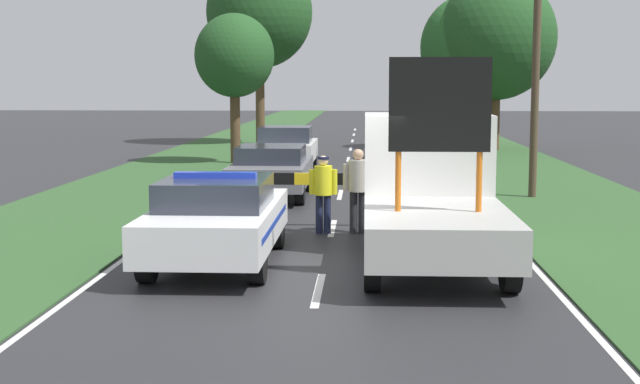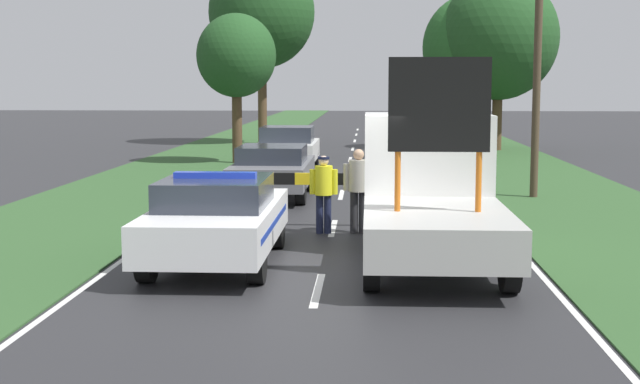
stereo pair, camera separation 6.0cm
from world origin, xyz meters
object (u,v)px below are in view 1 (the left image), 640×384
object	(u,v)px
road_barrier	(320,182)
queued_car_wagon_maroon	(398,139)
pedestrian_civilian	(358,184)
roadside_tree_mid_left	(471,48)
police_officer	(323,187)
traffic_cone_centre_front	(405,209)
queued_car_suv_grey	(272,170)
queued_car_van_white	(286,148)
utility_pole	(536,72)
roadside_tree_near_left	(497,38)
work_truck	(430,191)
traffic_cone_near_police	(204,220)
roadside_tree_mid_right	(259,13)
police_car	(217,218)
roadside_tree_near_right	(234,56)

from	to	relation	value
road_barrier	queued_car_wagon_maroon	world-z (taller)	queued_car_wagon_maroon
pedestrian_civilian	roadside_tree_mid_left	distance (m)	23.41
police_officer	traffic_cone_centre_front	xyz separation A→B (m)	(1.70, 1.63, -0.65)
pedestrian_civilian	queued_car_wagon_maroon	world-z (taller)	pedestrian_civilian
queued_car_suv_grey	queued_car_van_white	xyz separation A→B (m)	(-0.25, 6.93, 0.06)
traffic_cone_centre_front	roadside_tree_mid_left	size ratio (longest dim) A/B	0.08
road_barrier	queued_car_wagon_maroon	bearing A→B (deg)	88.28
road_barrier	traffic_cone_centre_front	xyz separation A→B (m)	(1.81, 0.87, -0.66)
utility_pole	queued_car_van_white	bearing A→B (deg)	136.66
road_barrier	roadside_tree_near_left	world-z (taller)	roadside_tree_near_left
work_truck	queued_car_suv_grey	xyz separation A→B (m)	(-3.53, 8.07, -0.44)
utility_pole	traffic_cone_near_police	bearing A→B (deg)	-141.61
pedestrian_civilian	roadside_tree_mid_right	distance (m)	26.56
roadside_tree_mid_left	utility_pole	world-z (taller)	roadside_tree_mid_left
roadside_tree_near_left	pedestrian_civilian	bearing A→B (deg)	-104.83
road_barrier	queued_car_van_white	distance (m)	11.78
queued_car_van_white	roadside_tree_mid_right	distance (m)	14.53
police_officer	traffic_cone_near_police	distance (m)	2.44
police_officer	pedestrian_civilian	distance (m)	0.70
police_officer	queued_car_suv_grey	xyz separation A→B (m)	(-1.61, 5.48, -0.19)
police_car	pedestrian_civilian	size ratio (longest dim) A/B	2.83
queued_car_suv_grey	roadside_tree_near_left	size ratio (longest dim) A/B	0.59
roadside_tree_near_left	roadside_tree_mid_right	xyz separation A→B (m)	(-10.78, 3.60, 1.39)
roadside_tree_near_left	roadside_tree_mid_right	bearing A→B (deg)	161.55
road_barrier	queued_car_suv_grey	distance (m)	4.95
queued_car_wagon_maroon	roadside_tree_mid_right	xyz separation A→B (m)	(-6.42, 7.64, 5.57)
roadside_tree_near_right	roadside_tree_near_left	bearing A→B (deg)	33.05
police_officer	traffic_cone_near_police	world-z (taller)	police_officer
traffic_cone_centre_front	queued_car_suv_grey	distance (m)	5.09
pedestrian_civilian	queued_car_wagon_maroon	size ratio (longest dim) A/B	0.37
traffic_cone_centre_front	roadside_tree_near_right	distance (m)	15.17
work_truck	roadside_tree_near_right	size ratio (longest dim) A/B	0.96
queued_car_wagon_maroon	roadside_tree_near_left	size ratio (longest dim) A/B	0.59
pedestrian_civilian	queued_car_van_white	distance (m)	12.58
police_officer	queued_car_van_white	size ratio (longest dim) A/B	0.39
roadside_tree_near_left	roadside_tree_near_right	world-z (taller)	roadside_tree_near_left
queued_car_van_white	utility_pole	world-z (taller)	utility_pole
traffic_cone_near_police	traffic_cone_centre_front	bearing A→B (deg)	24.29
roadside_tree_near_right	roadside_tree_mid_left	world-z (taller)	roadside_tree_mid_left
road_barrier	roadside_tree_mid_left	size ratio (longest dim) A/B	0.45
queued_car_suv_grey	traffic_cone_near_police	bearing A→B (deg)	82.51
roadside_tree_near_left	roadside_tree_mid_left	size ratio (longest dim) A/B	1.11
road_barrier	queued_car_wagon_maroon	xyz separation A→B (m)	(2.25, 17.23, -0.20)
traffic_cone_near_police	utility_pole	size ratio (longest dim) A/B	0.09
traffic_cone_centre_front	roadside_tree_mid_right	size ratio (longest dim) A/B	0.06
police_car	traffic_cone_near_police	world-z (taller)	police_car
traffic_cone_centre_front	police_officer	bearing A→B (deg)	-136.24
queued_car_wagon_maroon	roadside_tree_mid_left	size ratio (longest dim) A/B	0.66
utility_pole	roadside_tree_near_right	bearing A→B (deg)	134.13
queued_car_van_white	work_truck	bearing A→B (deg)	104.14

